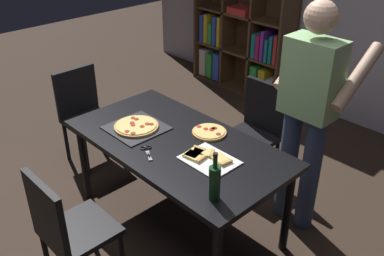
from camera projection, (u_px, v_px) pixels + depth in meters
ground_plane at (179, 221)px, 3.49m from camera, size 12.00×12.00×0.00m
dining_table at (177, 150)px, 3.16m from camera, size 1.67×0.88×0.75m
chair_near_camera at (66, 227)px, 2.68m from camera, size 0.42×0.42×0.90m
chair_far_side at (256, 127)px, 3.80m from camera, size 0.42×0.42×0.90m
chair_left_end at (84, 110)px, 4.07m from camera, size 0.42×0.42×0.90m
bookshelf at (245, 20)px, 5.35m from camera, size 1.40×0.35×1.95m
person_serving_pizza at (309, 107)px, 3.04m from camera, size 0.55×0.54×1.75m
pepperoni_pizza_on_tray at (136, 127)px, 3.27m from camera, size 0.40×0.40×0.04m
pizza_slices_on_towel at (207, 158)px, 2.91m from camera, size 0.36×0.28×0.03m
wine_bottle at (215, 182)px, 2.49m from camera, size 0.07×0.07×0.32m
kitchen_scissors at (147, 150)px, 3.00m from camera, size 0.20×0.14×0.01m
second_pizza_plain at (209, 132)px, 3.21m from camera, size 0.26×0.26×0.03m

